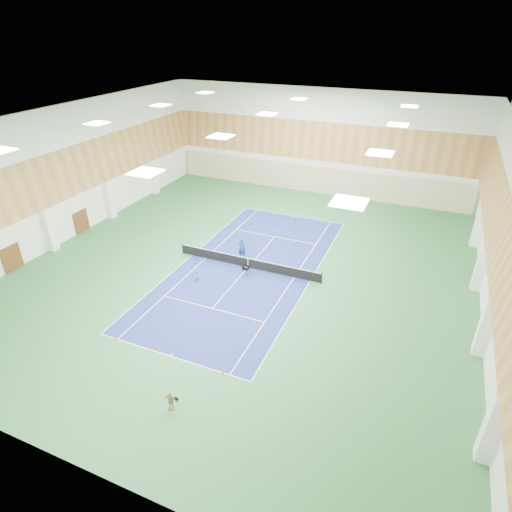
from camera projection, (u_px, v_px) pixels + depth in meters
The scene contains 22 objects.
ground at pixel (248, 268), 36.28m from camera, with size 40.00×40.00×0.00m, color #2B6535.
room_shell at pixel (247, 201), 33.38m from camera, with size 36.00×40.00×12.00m, color white, non-canonical shape.
wood_cladding at pixel (247, 177), 32.41m from camera, with size 36.00×40.00×8.00m, color #C58549, non-canonical shape.
ceiling_light_grid at pixel (246, 124), 30.51m from camera, with size 21.40×25.40×0.06m, color silver, non-canonical shape.
court_surface at pixel (248, 268), 36.28m from camera, with size 10.97×23.77×0.01m, color navy.
tennis_balls_scatter at pixel (248, 267), 36.26m from camera, with size 10.57×22.77×0.07m, color #CFE927, non-canonical shape.
tennis_net at pixel (248, 262), 36.02m from camera, with size 12.80×0.10×1.10m, color black, non-canonical shape.
back_curtain at pixel (315, 179), 51.40m from camera, with size 35.40×0.16×3.20m, color #C6B793.
door_left_a at pixel (12, 258), 35.47m from camera, with size 0.08×1.80×2.20m, color #593319.
door_left_b at pixel (81, 222), 41.91m from camera, with size 0.08×1.80×2.20m, color #593319.
coach at pixel (242, 248), 37.33m from camera, with size 0.70×0.46×1.91m, color navy.
child_court at pixel (197, 276), 34.17m from camera, with size 0.48×0.37×0.98m, color gray.
child_apron at pixel (170, 401), 22.82m from camera, with size 0.72×0.30×1.22m, color #A2875C.
ball_cart at pixel (246, 271), 34.98m from camera, with size 0.51×0.51×0.88m, color black, non-canonical shape.
cone_svc_a at pixel (178, 296), 32.39m from camera, with size 0.18×0.18×0.20m, color orange.
cone_svc_b at pixel (197, 305), 31.30m from camera, with size 0.18×0.18×0.20m, color orange.
cone_svc_c at pixel (220, 313), 30.50m from camera, with size 0.22×0.22×0.24m, color orange.
cone_svc_d at pixel (257, 321), 29.69m from camera, with size 0.17×0.17×0.19m, color #EB4A0C.
cone_base_a at pixel (115, 338), 28.06m from camera, with size 0.21×0.21×0.24m, color orange.
cone_base_b at pixel (157, 349), 27.19m from camera, with size 0.20×0.20×0.22m, color #DC520B.
cone_base_c at pixel (199, 357), 26.50m from camera, with size 0.22×0.22×0.25m, color #FF590D.
cone_base_d at pixel (223, 371), 25.43m from camera, with size 0.22×0.22×0.25m, color #FF650D.
Camera 1 is at (12.90, -28.48, 18.44)m, focal length 30.00 mm.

